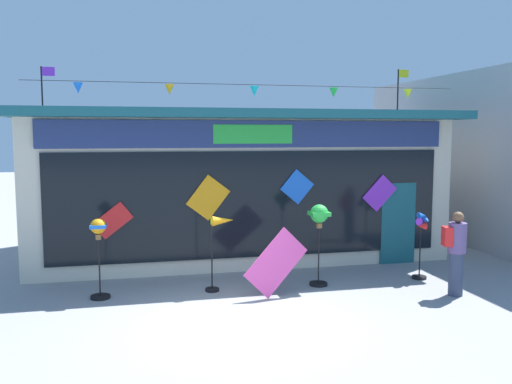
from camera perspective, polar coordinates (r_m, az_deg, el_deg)
ground_plane at (r=9.37m, az=-1.71°, el=-13.77°), size 80.00×80.00×0.00m
kite_shop_building at (r=14.70m, az=-2.36°, el=1.07°), size 10.57×5.53×5.05m
wind_spinner_far_left at (r=10.87m, az=-16.31°, el=-5.04°), size 0.38×0.38×1.58m
wind_spinner_left at (r=10.96m, az=-3.83°, el=-4.54°), size 0.61×0.29×1.55m
wind_spinner_center_left at (r=11.37m, az=6.69°, el=-3.18°), size 0.39×0.39×1.73m
wind_spinner_center_right at (r=12.39m, az=17.07°, el=-4.38°), size 0.39×0.32×1.50m
person_near_camera at (r=11.38m, az=20.38°, el=-5.91°), size 0.47×0.36×1.68m
display_kite_on_ground at (r=10.66m, az=2.13°, el=-7.47°), size 1.36×0.27×1.36m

